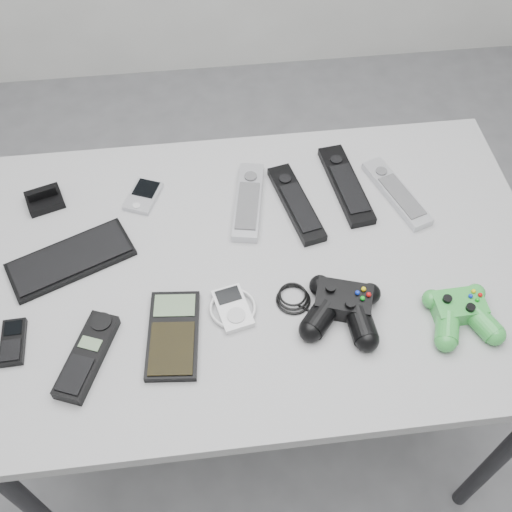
{
  "coord_description": "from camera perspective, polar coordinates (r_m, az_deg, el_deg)",
  "views": [
    {
      "loc": [
        -0.1,
        -0.78,
        1.82
      ],
      "look_at": [
        -0.01,
        -0.04,
        0.82
      ],
      "focal_mm": 42.0,
      "sensor_mm": 36.0,
      "label": 1
    }
  ],
  "objects": [
    {
      "name": "pda_keyboard",
      "position": [
        1.31,
        -17.22,
        -0.27
      ],
      "size": [
        0.28,
        0.2,
        0.02
      ],
      "primitive_type": "cube",
      "rotation": [
        0.0,
        0.0,
        0.41
      ],
      "color": "black",
      "rests_on": "desk"
    },
    {
      "name": "remote_silver_a",
      "position": [
        1.35,
        -0.73,
        5.28
      ],
      "size": [
        0.1,
        0.23,
        0.02
      ],
      "primitive_type": "cube",
      "rotation": [
        0.0,
        0.0,
        -0.19
      ],
      "color": "#B2B3BA",
      "rests_on": "desk"
    },
    {
      "name": "remote_silver_b",
      "position": [
        1.4,
        13.22,
        5.91
      ],
      "size": [
        0.12,
        0.22,
        0.02
      ],
      "primitive_type": "cube",
      "rotation": [
        0.0,
        0.0,
        0.33
      ],
      "color": "#B6B7BD",
      "rests_on": "desk"
    },
    {
      "name": "mobile_phone",
      "position": [
        1.23,
        -22.15,
        -7.59
      ],
      "size": [
        0.05,
        0.1,
        0.02
      ],
      "primitive_type": "cube",
      "rotation": [
        0.0,
        0.0,
        0.03
      ],
      "color": "black",
      "rests_on": "desk"
    },
    {
      "name": "remote_black_b",
      "position": [
        1.4,
        8.56,
        6.78
      ],
      "size": [
        0.09,
        0.25,
        0.02
      ],
      "primitive_type": "cube",
      "rotation": [
        0.0,
        0.0,
        0.13
      ],
      "color": "black",
      "rests_on": "desk"
    },
    {
      "name": "remote_black_a",
      "position": [
        1.35,
        3.84,
        5.08
      ],
      "size": [
        0.1,
        0.24,
        0.02
      ],
      "primitive_type": "cube",
      "rotation": [
        0.0,
        0.0,
        0.22
      ],
      "color": "black",
      "rests_on": "desk"
    },
    {
      "name": "mp3_player",
      "position": [
        1.18,
        -2.23,
        -4.97
      ],
      "size": [
        0.11,
        0.12,
        0.02
      ],
      "primitive_type": "cube",
      "rotation": [
        0.0,
        0.0,
        0.22
      ],
      "color": "silver",
      "rests_on": "desk"
    },
    {
      "name": "cordless_handset",
      "position": [
        1.17,
        -15.8,
        -9.14
      ],
      "size": [
        0.12,
        0.19,
        0.03
      ],
      "primitive_type": "cube",
      "rotation": [
        0.0,
        0.0,
        -0.38
      ],
      "color": "black",
      "rests_on": "desk"
    },
    {
      "name": "pda",
      "position": [
        1.39,
        -10.7,
        5.66
      ],
      "size": [
        0.09,
        0.11,
        0.02
      ],
      "primitive_type": "cube",
      "rotation": [
        0.0,
        0.0,
        -0.4
      ],
      "color": "#B2B3BA",
      "rests_on": "desk"
    },
    {
      "name": "controller_green",
      "position": [
        1.22,
        18.95,
        -5.07
      ],
      "size": [
        0.14,
        0.15,
        0.05
      ],
      "primitive_type": null,
      "rotation": [
        0.0,
        0.0,
        0.03
      ],
      "color": "#278424",
      "rests_on": "desk"
    },
    {
      "name": "controller_black",
      "position": [
        1.17,
        8.24,
        -4.8
      ],
      "size": [
        0.3,
        0.24,
        0.05
      ],
      "primitive_type": null,
      "rotation": [
        0.0,
        0.0,
        -0.32
      ],
      "color": "black",
      "rests_on": "desk"
    },
    {
      "name": "desk",
      "position": [
        1.31,
        0.37,
        -2.38
      ],
      "size": [
        1.2,
        0.77,
        0.8
      ],
      "color": "#969698",
      "rests_on": "floor"
    },
    {
      "name": "floor",
      "position": [
        1.98,
        0.26,
        -13.35
      ],
      "size": [
        3.5,
        3.5,
        0.0
      ],
      "primitive_type": "plane",
      "color": "slate",
      "rests_on": "ground"
    },
    {
      "name": "dock_bracket",
      "position": [
        1.42,
        -19.6,
        5.35
      ],
      "size": [
        0.09,
        0.09,
        0.04
      ],
      "primitive_type": "cube",
      "rotation": [
        0.0,
        0.0,
        0.31
      ],
      "color": "black",
      "rests_on": "desk"
    },
    {
      "name": "calculator",
      "position": [
        1.16,
        -7.9,
        -7.42
      ],
      "size": [
        0.11,
        0.2,
        0.02
      ],
      "primitive_type": "cube",
      "rotation": [
        0.0,
        0.0,
        -0.09
      ],
      "color": "black",
      "rests_on": "desk"
    }
  ]
}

